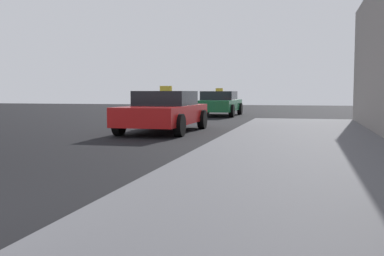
# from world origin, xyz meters

# --- Properties ---
(sidewalk) EXTENTS (4.00, 32.00, 0.15)m
(sidewalk) POSITION_xyz_m (4.00, 0.00, 0.07)
(sidewalk) COLOR #5B5B60
(sidewalk) RESTS_ON ground_plane
(car_red) EXTENTS (2.02, 4.51, 1.43)m
(car_red) POSITION_xyz_m (-0.25, 10.51, 0.65)
(car_red) COLOR red
(car_red) RESTS_ON ground_plane
(car_green) EXTENTS (2.07, 4.48, 1.43)m
(car_green) POSITION_xyz_m (-0.38, 20.40, 0.65)
(car_green) COLOR #196638
(car_green) RESTS_ON ground_plane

